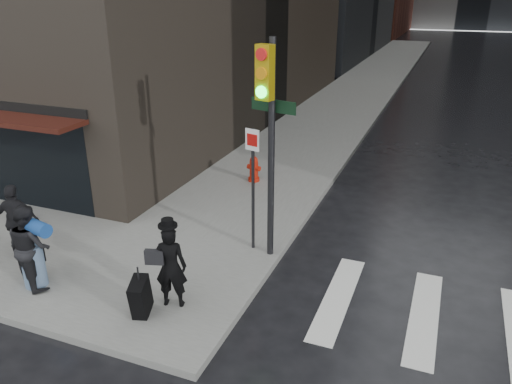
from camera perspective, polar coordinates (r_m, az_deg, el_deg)
ground at (r=10.35m, az=-11.55°, el=-10.61°), size 140.00×140.00×0.00m
sidewalk_left at (r=34.95m, az=13.37°, el=12.73°), size 4.00×50.00×0.15m
man_overcoat at (r=9.10m, az=-10.43°, el=-8.91°), size 0.90×1.09×1.76m
man_jeans at (r=10.45m, az=-24.40°, el=-5.65°), size 1.17×0.99×1.70m
man_greycoat at (r=11.71m, az=-25.66°, el=-3.04°), size 1.04×0.72×1.65m
traffic_light at (r=9.86m, az=1.27°, el=7.90°), size 1.11×0.62×4.56m
fire_hydrant at (r=14.93m, az=-0.25°, el=2.53°), size 0.45×0.34×0.77m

